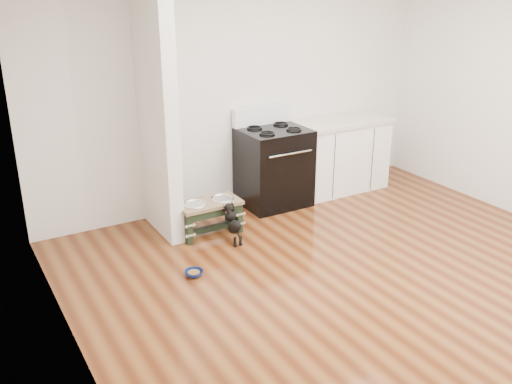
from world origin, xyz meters
The scene contains 8 objects.
ground centered at (0.00, 0.00, 0.00)m, with size 5.00×5.00×0.00m, color #49200D.
room_shell centered at (0.00, 0.00, 1.62)m, with size 5.00×5.00×5.00m.
partition_wall centered at (-1.18, 2.10, 1.35)m, with size 0.15×0.80×2.70m, color silver.
oven_range centered at (0.25, 2.16, 0.48)m, with size 0.76×0.69×1.14m.
cabinet_run centered at (1.23, 2.18, 0.45)m, with size 1.24×0.64×0.91m.
dog_feeder centered at (-0.79, 1.77, 0.26)m, with size 0.67×0.36×0.38m.
puppy centered at (-0.67, 1.46, 0.22)m, with size 0.12×0.34×0.41m.
floor_bowl centered at (-1.31, 1.02, 0.03)m, with size 0.20×0.20×0.05m.
Camera 1 is at (-3.14, -3.25, 2.62)m, focal length 40.00 mm.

